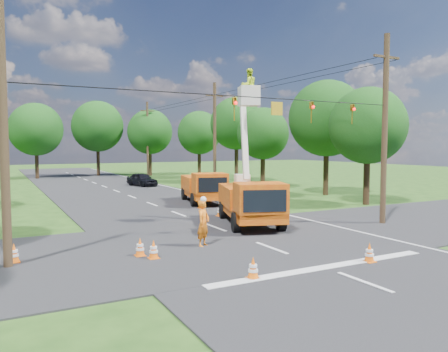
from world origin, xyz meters
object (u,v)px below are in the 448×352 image
traffic_cone_7 (207,193)px  tree_right_b (327,119)px  pole_right_near (385,128)px  second_truck (204,187)px  tree_far_a (36,129)px  traffic_cone_8 (154,250)px  pole_right_far (148,139)px  pole_left (4,136)px  traffic_cone_5 (14,253)px  pole_right_mid (215,136)px  traffic_cone_0 (253,268)px  tree_right_e (199,133)px  tree_right_c (263,134)px  tree_far_b (97,126)px  traffic_cone_3 (201,203)px  traffic_cone_4 (140,247)px  tree_right_d (236,124)px  distant_car (142,179)px  tree_right_a (368,126)px  ground_worker (203,223)px  traffic_cone_2 (220,211)px  traffic_cone_1 (369,253)px  tree_far_c (150,132)px  bucket_truck (250,192)px

traffic_cone_7 → tree_right_b: size_ratio=0.07×
pole_right_near → second_truck: bearing=112.2°
tree_far_a → traffic_cone_8: bearing=-89.7°
pole_right_far → pole_left: bearing=-114.2°
traffic_cone_5 → pole_right_mid: pole_right_mid is taller
traffic_cone_0 → tree_right_e: 43.71m
traffic_cone_0 → tree_right_c: bearing=56.4°
tree_far_b → traffic_cone_3: bearing=-91.2°
traffic_cone_3 → traffic_cone_4: bearing=-125.4°
traffic_cone_8 → tree_right_d: (19.53, 28.29, 6.32)m
distant_car → traffic_cone_5: (-12.96, -26.60, -0.33)m
tree_right_a → tree_far_a: tree_far_a is taller
ground_worker → pole_left: bearing=140.0°
tree_right_a → tree_right_b: bearing=76.0°
pole_left → tree_far_b: size_ratio=0.87×
traffic_cone_0 → traffic_cone_2: same height
tree_right_a → tree_right_b: 6.25m
traffic_cone_0 → traffic_cone_2: (4.63, 11.23, 0.00)m
traffic_cone_8 → tree_right_e: bearing=63.0°
pole_left → traffic_cone_4: bearing=-8.9°
traffic_cone_7 → pole_left: size_ratio=0.08×
second_truck → tree_right_d: bearing=66.3°
pole_right_far → traffic_cone_8: bearing=-107.8°
tree_right_b → tree_far_a: 36.89m
distant_car → pole_left: size_ratio=0.45×
traffic_cone_4 → pole_right_far: 43.15m
ground_worker → tree_far_a: tree_far_a is taller
traffic_cone_3 → pole_right_far: pole_right_far is taller
ground_worker → pole_right_mid: (10.75, 20.32, 4.13)m
pole_left → traffic_cone_2: bearing=28.4°
traffic_cone_1 → traffic_cone_5: 12.66m
tree_right_d → pole_right_far: bearing=115.9°
traffic_cone_5 → tree_right_b: 27.56m
second_truck → tree_far_a: size_ratio=0.68×
second_truck → tree_right_a: bearing=-18.2°
tree_right_c → tree_far_c: (-3.70, 23.00, 0.75)m
traffic_cone_4 → traffic_cone_8: (0.33, -0.60, 0.00)m
traffic_cone_0 → tree_right_c: size_ratio=0.09×
tree_far_b → tree_far_c: (6.50, -3.00, -0.75)m
tree_right_c → traffic_cone_1: bearing=-114.8°
tree_right_e → tree_far_b: 14.75m
bucket_truck → ground_worker: 5.46m
traffic_cone_2 → tree_far_b: bearing=88.3°
pole_left → tree_far_c: size_ratio=0.98×
traffic_cone_7 → tree_right_c: 10.02m
traffic_cone_5 → bucket_truck: bearing=12.3°
pole_right_far → pole_left: size_ratio=1.11×
traffic_cone_0 → pole_left: pole_left is taller
traffic_cone_7 → ground_worker: bearing=-116.1°
ground_worker → pole_right_near: size_ratio=0.19×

